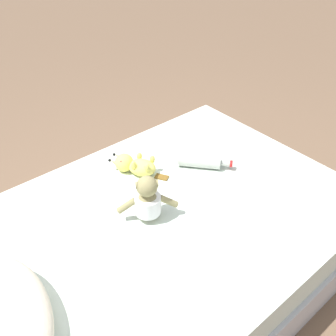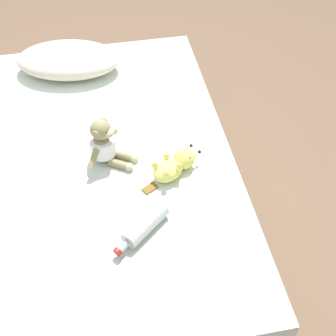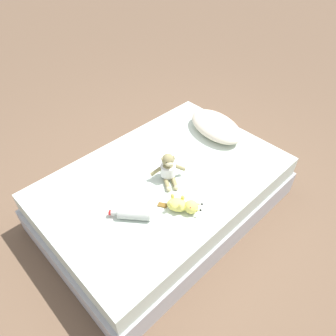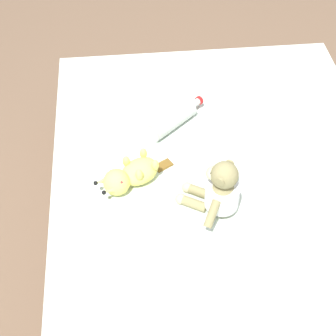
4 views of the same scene
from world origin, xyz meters
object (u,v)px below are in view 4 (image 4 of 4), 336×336
plush_yellow_creature (130,175)px  glass_bottle (173,119)px  plush_monkey (220,191)px  bed (225,240)px

plush_yellow_creature → glass_bottle: size_ratio=1.18×
plush_yellow_creature → glass_bottle: bearing=-122.2°
plush_monkey → plush_yellow_creature: bearing=-25.9°
bed → glass_bottle: bearing=-70.2°
plush_monkey → glass_bottle: bearing=-75.7°
bed → plush_monkey: size_ratio=7.70×
plush_yellow_creature → glass_bottle: 0.36m
glass_bottle → plush_yellow_creature: bearing=57.8°
plush_monkey → bed: bearing=-170.7°
bed → plush_yellow_creature: bearing=-22.0°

